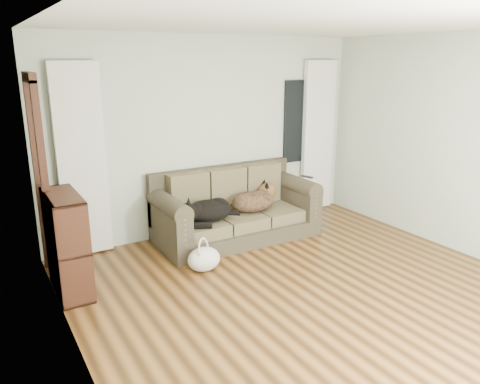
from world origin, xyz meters
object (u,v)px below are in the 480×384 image
sofa (237,205)px  dog_black_lab (206,211)px  bookshelf (67,245)px  tote_bag (204,257)px  dog_shepherd (254,200)px

sofa → dog_black_lab: (-0.51, -0.10, 0.03)m
sofa → bookshelf: (-2.20, -0.41, 0.05)m
dog_black_lab → tote_bag: bearing=-114.2°
tote_bag → bookshelf: size_ratio=0.37×
sofa → dog_black_lab: 0.52m
dog_shepherd → bookshelf: bearing=7.2°
dog_shepherd → tote_bag: dog_shepherd is taller
sofa → tote_bag: (-0.82, -0.69, -0.29)m
bookshelf → tote_bag: bearing=-16.1°
sofa → dog_shepherd: size_ratio=3.28×
tote_bag → dog_shepherd: bearing=31.6°
dog_shepherd → dog_black_lab: bearing=4.6°
dog_black_lab → dog_shepherd: (0.76, 0.08, 0.01)m
sofa → bookshelf: bearing=-169.6°
bookshelf → dog_shepherd: bearing=4.3°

